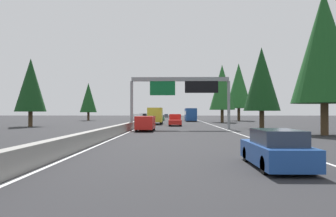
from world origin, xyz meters
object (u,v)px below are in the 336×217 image
(conifer_right_near, at_px, (262,79))
(conifer_left_mid, at_px, (88,98))
(sedan_far_left, at_px, (176,119))
(bus_distant_a, at_px, (190,114))
(oncoming_far, at_px, (138,118))
(sedan_near_right, at_px, (166,116))
(pickup_near_center, at_px, (175,120))
(conifer_right_foreground, at_px, (324,47))
(sedan_distant_b, at_px, (276,150))
(conifer_right_mid, at_px, (222,87))
(sedan_mid_right, at_px, (161,118))
(conifer_left_near, at_px, (31,85))
(conifer_right_far, at_px, (239,86))
(sign_gantry_overhead, at_px, (181,88))
(box_truck_mid_center, at_px, (156,115))
(oncoming_near, at_px, (143,117))
(minivan_far_center, at_px, (146,123))

(conifer_right_near, height_order, conifer_left_mid, conifer_right_near)
(sedan_far_left, distance_m, conifer_right_near, 29.50)
(sedan_far_left, relative_size, bus_distant_a, 0.38)
(oncoming_far, bearing_deg, sedan_near_right, 175.70)
(pickup_near_center, height_order, bus_distant_a, bus_distant_a)
(sedan_far_left, height_order, conifer_right_foreground, conifer_right_foreground)
(sedan_distant_b, relative_size, conifer_right_near, 0.41)
(oncoming_far, relative_size, conifer_right_mid, 0.46)
(sedan_mid_right, bearing_deg, conifer_right_mid, -138.21)
(sedan_mid_right, distance_m, oncoming_far, 13.84)
(bus_distant_a, relative_size, oncoming_far, 2.05)
(sedan_mid_right, height_order, conifer_left_near, conifer_left_near)
(oncoming_far, xyz_separation_m, conifer_left_mid, (13.00, 14.53, 5.10))
(bus_distant_a, bearing_deg, conifer_right_far, -74.79)
(bus_distant_a, bearing_deg, conifer_right_near, -168.44)
(bus_distant_a, distance_m, conifer_right_mid, 13.66)
(sign_gantry_overhead, xyz_separation_m, sedan_far_left, (28.10, 0.64, -4.56))
(sign_gantry_overhead, distance_m, conifer_left_mid, 48.73)
(sign_gantry_overhead, height_order, oncoming_far, sign_gantry_overhead)
(sedan_distant_b, height_order, conifer_right_foreground, conifer_right_foreground)
(pickup_near_center, relative_size, conifer_right_far, 0.38)
(sedan_far_left, relative_size, conifer_right_mid, 0.36)
(sedan_mid_right, bearing_deg, box_truck_mid_center, -179.75)
(conifer_right_mid, bearing_deg, box_truck_mid_center, 125.91)
(sedan_far_left, relative_size, sedan_near_right, 1.00)
(conifer_right_mid, bearing_deg, oncoming_near, 55.88)
(oncoming_far, relative_size, conifer_left_near, 0.55)
(sedan_near_right, height_order, oncoming_near, oncoming_near)
(oncoming_far, height_order, conifer_left_near, conifer_left_near)
(conifer_right_foreground, height_order, conifer_left_near, conifer_right_foreground)
(sedan_far_left, relative_size, oncoming_far, 0.79)
(bus_distant_a, bearing_deg, box_truck_mid_center, 160.32)
(minivan_far_center, height_order, conifer_left_near, conifer_left_near)
(sedan_distant_b, height_order, minivan_far_center, minivan_far_center)
(pickup_near_center, relative_size, conifer_right_near, 0.53)
(minivan_far_center, relative_size, conifer_right_foreground, 0.37)
(conifer_left_mid, bearing_deg, oncoming_near, -101.29)
(sedan_far_left, distance_m, bus_distant_a, 10.74)
(sedan_near_right, height_order, conifer_left_mid, conifer_left_mid)
(oncoming_near, bearing_deg, oncoming_far, -0.22)
(bus_distant_a, distance_m, sedan_near_right, 53.32)
(bus_distant_a, xyz_separation_m, conifer_left_near, (-31.42, 25.40, 4.51))
(conifer_right_far, bearing_deg, conifer_right_mid, 155.84)
(bus_distant_a, relative_size, conifer_right_foreground, 0.85)
(pickup_near_center, distance_m, conifer_left_near, 22.59)
(sign_gantry_overhead, distance_m, conifer_right_near, 10.68)
(oncoming_far, bearing_deg, sign_gantry_overhead, 16.87)
(oncoming_far, bearing_deg, sedan_far_left, 79.36)
(pickup_near_center, bearing_deg, sign_gantry_overhead, -175.72)
(oncoming_far, relative_size, conifer_right_foreground, 0.41)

